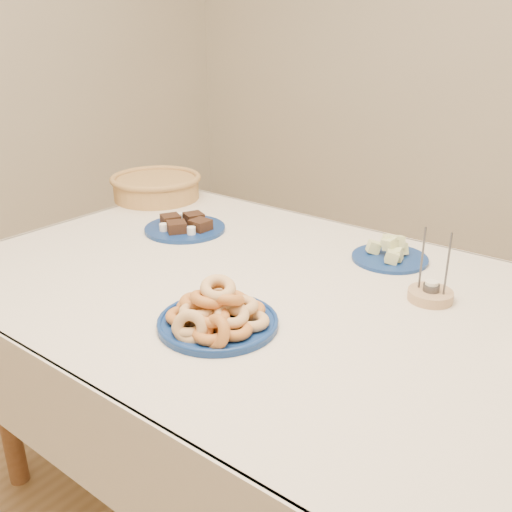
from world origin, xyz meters
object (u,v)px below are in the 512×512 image
object	(u,v)px
dining_table	(268,323)
donut_platter	(217,314)
wicker_basket	(156,186)
candle_holder	(430,294)
brownie_plate	(185,226)
melon_plate	(390,253)

from	to	relation	value
dining_table	donut_platter	bearing A→B (deg)	-80.92
dining_table	wicker_basket	distance (m)	0.90
wicker_basket	donut_platter	bearing A→B (deg)	-35.53
candle_holder	brownie_plate	bearing A→B (deg)	-179.26
brownie_plate	dining_table	bearing A→B (deg)	-20.12
dining_table	donut_platter	size ratio (longest dim) A/B	5.36
donut_platter	melon_plate	size ratio (longest dim) A/B	1.40
donut_platter	melon_plate	bearing A→B (deg)	77.72
dining_table	donut_platter	distance (m)	0.28
brownie_plate	candle_holder	bearing A→B (deg)	0.74
dining_table	brownie_plate	distance (m)	0.51
dining_table	wicker_basket	size ratio (longest dim) A/B	4.51
wicker_basket	brownie_plate	bearing A→B (deg)	-29.65
donut_platter	candle_holder	xyz separation A→B (m)	(0.32, 0.42, -0.01)
melon_plate	candle_holder	size ratio (longest dim) A/B	1.26
donut_platter	wicker_basket	xyz separation A→B (m)	(-0.85, 0.60, 0.02)
wicker_basket	candle_holder	bearing A→B (deg)	-9.01
melon_plate	wicker_basket	xyz separation A→B (m)	(-0.97, 0.01, 0.03)
candle_holder	donut_platter	bearing A→B (deg)	-127.25
donut_platter	melon_plate	xyz separation A→B (m)	(0.13, 0.59, -0.01)
dining_table	brownie_plate	size ratio (longest dim) A/B	5.07
donut_platter	brownie_plate	world-z (taller)	donut_platter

